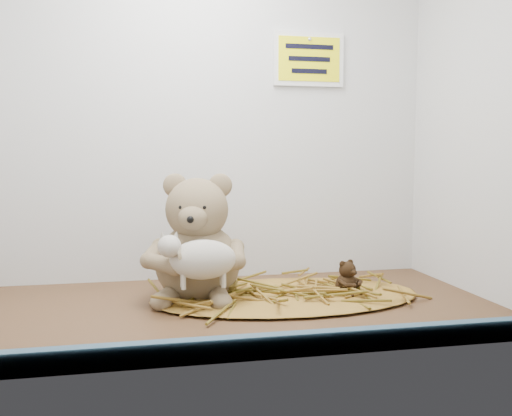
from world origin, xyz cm
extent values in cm
cube|color=#3A2814|center=(0.00, 0.00, 0.00)|extent=(120.00, 60.00, 0.40)
cube|color=silver|center=(0.00, 30.00, 45.00)|extent=(120.00, 0.40, 90.00)
cube|color=silver|center=(60.00, 0.00, 45.00)|extent=(0.40, 60.00, 90.00)
cube|color=#3D5D76|center=(0.00, -28.80, 1.80)|extent=(119.28, 2.20, 3.60)
ellipsoid|color=brown|center=(18.23, 5.71, 0.57)|extent=(58.92, 34.21, 1.14)
cube|color=yellow|center=(30.00, 29.40, 55.00)|extent=(16.00, 1.20, 11.00)
camera|label=1|loc=(-13.07, -111.52, 30.99)|focal=40.00mm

